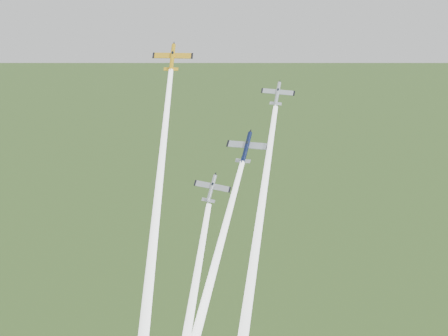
# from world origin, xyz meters

# --- Properties ---
(plane_yellow) EXTENTS (9.55, 8.37, 6.87)m
(plane_yellow) POSITION_xyz_m (-13.98, 4.91, 111.27)
(plane_yellow) COLOR yellow
(smoke_trail_yellow) EXTENTS (13.27, 52.87, 54.03)m
(smoke_trail_yellow) POSITION_xyz_m (-8.07, -22.77, 82.73)
(smoke_trail_yellow) COLOR white
(plane_navy) EXTENTS (8.99, 7.63, 7.06)m
(plane_navy) POSITION_xyz_m (3.52, -2.40, 95.40)
(plane_navy) COLOR #0D163A
(smoke_trail_navy) EXTENTS (5.93, 41.91, 42.21)m
(smoke_trail_navy) POSITION_xyz_m (1.48, -24.75, 72.78)
(smoke_trail_navy) COLOR white
(plane_silver_right) EXTENTS (6.87, 5.77, 5.84)m
(plane_silver_right) POSITION_xyz_m (7.86, 5.86, 104.69)
(plane_silver_right) COLOR silver
(smoke_trail_silver_right) EXTENTS (3.99, 45.89, 46.20)m
(smoke_trail_silver_right) POSITION_xyz_m (8.85, -18.54, 80.07)
(smoke_trail_silver_right) COLOR white
(plane_silver_low) EXTENTS (7.21, 5.96, 6.40)m
(plane_silver_low) POSITION_xyz_m (-0.43, -12.87, 90.22)
(plane_silver_low) COLOR #ACB1BA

